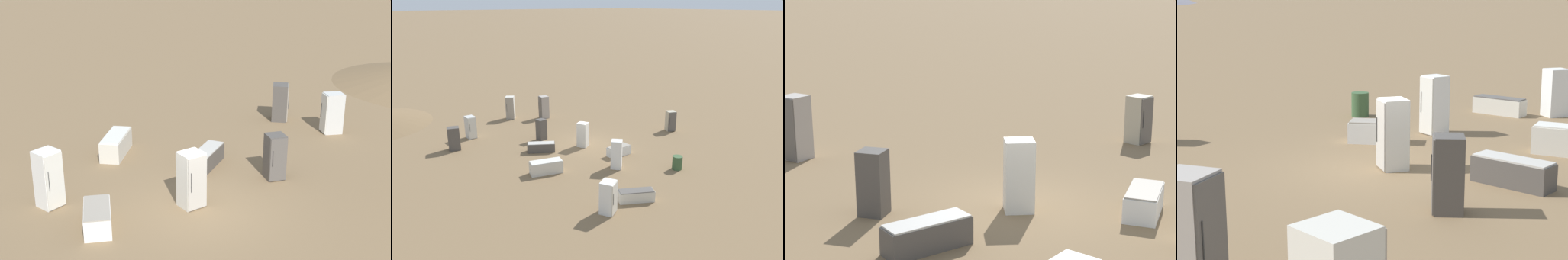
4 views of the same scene
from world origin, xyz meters
The scene contains 10 objects.
ground_plane centered at (0.00, 0.00, 0.00)m, with size 1000.00×1000.00×0.00m, color brown.
discarded_fridge_0 centered at (-2.88, -1.64, 0.76)m, with size 0.64×0.66×1.52m.
discarded_fridge_1 centered at (-0.89, -2.99, 0.31)m, with size 1.52×1.85×0.63m.
discarded_fridge_3 centered at (-7.36, 1.58, 0.96)m, with size 0.80×0.83×1.91m.
discarded_fridge_6 centered at (7.73, -4.92, 0.81)m, with size 0.91×0.91×1.63m.
discarded_fridge_7 centered at (7.80, -3.08, 0.30)m, with size 1.44×1.85×0.60m.
discarded_fridge_8 centered at (0.14, -0.22, 0.85)m, with size 0.86×0.85×1.71m.
discarded_fridge_9 centered at (4.25, -1.00, 0.88)m, with size 0.90×0.90×1.76m.
discarded_fridge_11 centered at (2.90, 0.54, 0.31)m, with size 0.74×1.56×0.62m.
rusty_barrel centered at (6.72, 1.66, 0.41)m, with size 0.59×0.59×0.82m.
Camera 4 is at (-14.98, -1.96, 4.19)m, focal length 60.00 mm.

